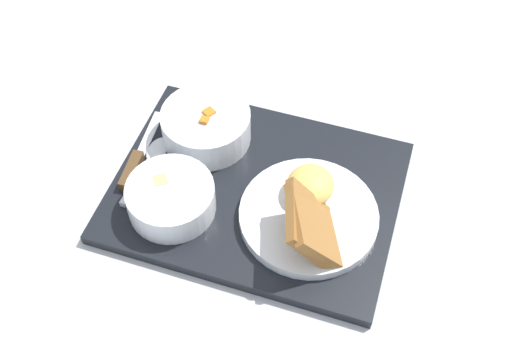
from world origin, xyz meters
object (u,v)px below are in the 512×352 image
spoon (150,161)px  bowl_soup (171,197)px  knife (135,164)px  plate_main (310,212)px  bowl_salad (206,125)px

spoon → bowl_soup: bearing=-132.9°
bowl_soup → knife: (-0.08, 0.06, -0.02)m
bowl_soup → spoon: size_ratio=0.91×
plate_main → knife: plate_main is taller
bowl_salad → knife: bowl_salad is taller
bowl_salad → spoon: 0.10m
bowl_salad → plate_main: 0.22m
knife → bowl_soup: bearing=-127.0°
bowl_soup → knife: bearing=144.2°
bowl_salad → plate_main: bearing=-31.2°
plate_main → knife: size_ratio=1.23×
bowl_salad → bowl_soup: size_ratio=1.09×
bowl_soup → spoon: 0.10m
bowl_salad → bowl_soup: bowl_salad is taller
bowl_soup → knife: size_ratio=0.78×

